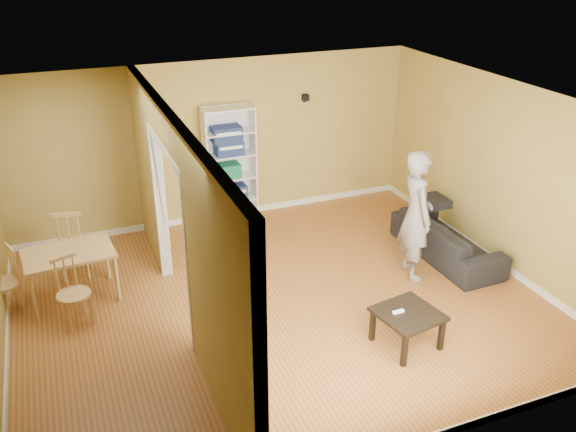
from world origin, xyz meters
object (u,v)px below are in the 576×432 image
object	(u,v)px
person	(417,204)
chair_near	(73,293)
sofa	(448,234)
coffee_table	(408,317)
bookshelf	(229,165)
dining_table	(69,257)
chair_left	(3,282)
chair_far	(73,241)

from	to	relation	value
person	chair_near	size ratio (longest dim) A/B	2.43
sofa	coffee_table	distance (m)	2.31
bookshelf	chair_near	distance (m)	3.40
sofa	coffee_table	world-z (taller)	sofa
sofa	dining_table	bearing A→B (deg)	79.95
coffee_table	chair_left	distance (m)	4.89
person	chair_left	world-z (taller)	person
person	chair_near	world-z (taller)	person
person	chair_near	distance (m)	4.47
chair_near	chair_far	world-z (taller)	chair_far
coffee_table	chair_left	size ratio (longest dim) A/B	0.75
sofa	dining_table	distance (m)	5.21
sofa	chair_far	bearing A→B (deg)	73.19
coffee_table	chair_left	world-z (taller)	chair_left
person	chair_far	bearing A→B (deg)	79.75
dining_table	chair_left	xyz separation A→B (m)	(-0.79, -0.04, -0.16)
sofa	person	world-z (taller)	person
person	coffee_table	bearing A→B (deg)	157.10
person	dining_table	size ratio (longest dim) A/B	1.95
sofa	coffee_table	size ratio (longest dim) A/B	2.89
person	chair_far	world-z (taller)	person
bookshelf	coffee_table	world-z (taller)	bookshelf
bookshelf	chair_far	bearing A→B (deg)	-159.71
chair_near	chair_far	xyz separation A→B (m)	(0.09, 1.22, 0.08)
person	bookshelf	size ratio (longest dim) A/B	1.11
bookshelf	chair_near	world-z (taller)	bookshelf
sofa	dining_table	xyz separation A→B (m)	(-5.13, 0.84, 0.24)
sofa	chair_far	xyz separation A→B (m)	(-5.05, 1.45, 0.15)
chair_far	coffee_table	bearing A→B (deg)	148.07
sofa	chair_far	distance (m)	5.26
bookshelf	dining_table	distance (m)	3.02
sofa	dining_table	size ratio (longest dim) A/B	1.75
sofa	chair_far	size ratio (longest dim) A/B	1.84
coffee_table	bookshelf	bearing A→B (deg)	102.55
person	chair_left	xyz separation A→B (m)	(-5.18, 1.04, -0.62)
chair_near	coffee_table	bearing A→B (deg)	-47.06
person	bookshelf	world-z (taller)	person
coffee_table	chair_near	world-z (taller)	chair_near
coffee_table	chair_far	world-z (taller)	chair_far
person	chair_near	xyz separation A→B (m)	(-4.40, 0.48, -0.62)
dining_table	chair_near	xyz separation A→B (m)	(-0.01, -0.60, -0.17)
sofa	chair_left	xyz separation A→B (m)	(-5.93, 0.80, 0.08)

